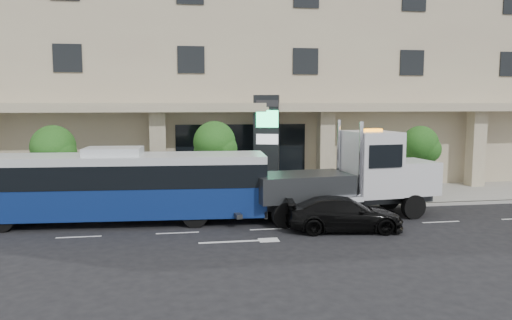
{
  "coord_description": "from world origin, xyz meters",
  "views": [
    {
      "loc": [
        -4.04,
        -22.31,
        5.48
      ],
      "look_at": [
        -0.07,
        2.0,
        2.63
      ],
      "focal_mm": 35.0,
      "sensor_mm": 36.0,
      "label": 1
    }
  ],
  "objects": [
    {
      "name": "signage_pylon",
      "position": [
        1.13,
        5.67,
        3.07
      ],
      "size": [
        1.52,
        0.93,
        5.75
      ],
      "rotation": [
        0.0,
        0.0,
        -0.31
      ],
      "color": "black",
      "rests_on": "sidewalk"
    },
    {
      "name": "tree_right",
      "position": [
        9.53,
        3.59,
        3.04
      ],
      "size": [
        2.1,
        2.0,
        4.04
      ],
      "color": "#422B19",
      "rests_on": "sidewalk"
    },
    {
      "name": "city_bus",
      "position": [
        -6.79,
        0.77,
        1.76
      ],
      "size": [
        13.83,
        3.73,
        3.47
      ],
      "rotation": [
        0.0,
        0.0,
        -0.06
      ],
      "color": "black",
      "rests_on": "ground"
    },
    {
      "name": "tree_left",
      "position": [
        -9.97,
        3.59,
        3.11
      ],
      "size": [
        2.27,
        2.2,
        4.22
      ],
      "color": "#422B19",
      "rests_on": "sidewalk"
    },
    {
      "name": "ground",
      "position": [
        0.0,
        0.0,
        0.0
      ],
      "size": [
        120.0,
        120.0,
        0.0
      ],
      "primitive_type": "plane",
      "color": "black",
      "rests_on": "ground"
    },
    {
      "name": "tree_mid",
      "position": [
        -1.97,
        3.59,
        3.26
      ],
      "size": [
        2.28,
        2.2,
        4.38
      ],
      "color": "#422B19",
      "rests_on": "sidewalk"
    },
    {
      "name": "black_sedan",
      "position": [
        3.07,
        -2.23,
        0.73
      ],
      "size": [
        5.23,
        2.67,
        1.45
      ],
      "primitive_type": "imported",
      "rotation": [
        0.0,
        0.0,
        1.44
      ],
      "color": "black",
      "rests_on": "ground"
    },
    {
      "name": "sidewalk",
      "position": [
        0.0,
        5.0,
        0.07
      ],
      "size": [
        120.0,
        6.0,
        0.15
      ],
      "primitive_type": "cube",
      "color": "gray",
      "rests_on": "ground"
    },
    {
      "name": "curb",
      "position": [
        0.0,
        2.0,
        0.07
      ],
      "size": [
        120.0,
        0.3,
        0.15
      ],
      "primitive_type": "cube",
      "color": "gray",
      "rests_on": "ground"
    },
    {
      "name": "tow_truck",
      "position": [
        4.35,
        0.13,
        1.91
      ],
      "size": [
        10.24,
        3.51,
        4.64
      ],
      "rotation": [
        0.0,
        0.0,
        0.12
      ],
      "color": "#2D3033",
      "rests_on": "ground"
    },
    {
      "name": "convention_center",
      "position": [
        -0.0,
        15.42,
        9.97
      ],
      "size": [
        60.0,
        17.6,
        20.0
      ],
      "color": "tan",
      "rests_on": "ground"
    }
  ]
}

